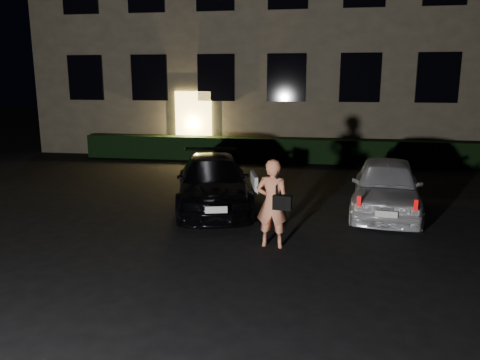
# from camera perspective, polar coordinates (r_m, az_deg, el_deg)

# --- Properties ---
(ground) EXTENTS (80.00, 80.00, 0.00)m
(ground) POSITION_cam_1_polar(r_m,az_deg,el_deg) (7.18, -1.21, -12.27)
(ground) COLOR black
(ground) RESTS_ON ground
(building) EXTENTS (20.00, 8.11, 12.00)m
(building) POSITION_cam_1_polar(r_m,az_deg,el_deg) (21.65, 6.65, 20.24)
(building) COLOR brown
(building) RESTS_ON ground
(hedge) EXTENTS (15.00, 0.70, 0.85)m
(hedge) POSITION_cam_1_polar(r_m,az_deg,el_deg) (17.15, 5.38, 3.67)
(hedge) COLOR black
(hedge) RESTS_ON ground
(sedan) EXTENTS (2.61, 4.34, 1.18)m
(sedan) POSITION_cam_1_polar(r_m,az_deg,el_deg) (11.02, -3.30, -0.27)
(sedan) COLOR black
(sedan) RESTS_ON ground
(hatch) EXTENTS (1.90, 3.78, 1.24)m
(hatch) POSITION_cam_1_polar(r_m,az_deg,el_deg) (10.98, 17.40, -0.72)
(hatch) COLOR silver
(hatch) RESTS_ON ground
(man) EXTENTS (0.67, 0.44, 1.61)m
(man) POSITION_cam_1_polar(r_m,az_deg,el_deg) (8.35, 4.00, -2.84)
(man) COLOR #EC885E
(man) RESTS_ON ground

